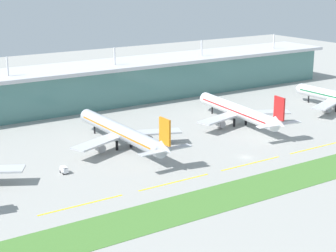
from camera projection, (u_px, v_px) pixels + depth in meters
ground_plane at (246, 157)px, 212.16m from camera, size 600.00×600.00×0.00m
terminal_building at (110, 83)px, 296.75m from camera, size 288.00×34.00×29.98m
airliner_near_middle at (122, 132)px, 221.80m from camera, size 48.80×70.82×18.90m
airliner_far_middle at (239, 111)px, 254.72m from camera, size 48.49×67.43×18.90m
taxiway_stripe_west at (82, 205)px, 169.21m from camera, size 28.00×0.70×0.04m
taxiway_stripe_mid_west at (175, 182)px, 187.27m from camera, size 28.00×0.70×0.04m
taxiway_stripe_centre at (251, 163)px, 205.34m from camera, size 28.00×0.70×0.04m
taxiway_stripe_mid_east at (315, 148)px, 223.40m from camera, size 28.00×0.70×0.04m
grass_verge at (295, 177)px, 191.72m from camera, size 300.00×18.00×0.10m
baggage_cart at (64, 170)px, 195.13m from camera, size 1.97×3.60×2.48m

